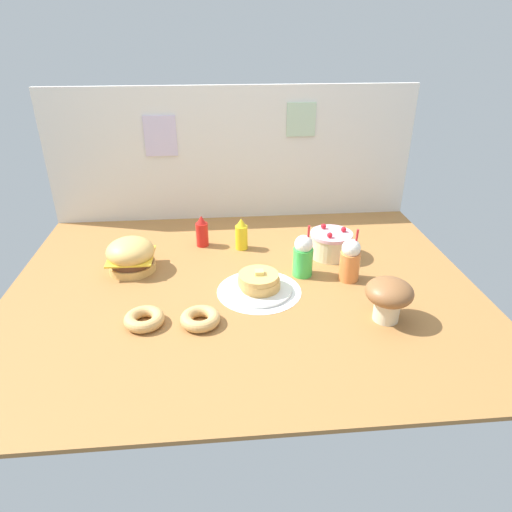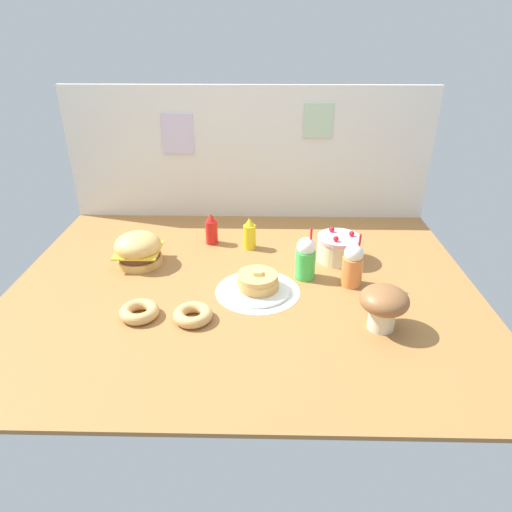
{
  "view_description": "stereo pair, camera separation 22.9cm",
  "coord_description": "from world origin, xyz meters",
  "px_view_note": "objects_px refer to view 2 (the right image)",
  "views": [
    {
      "loc": [
        -0.12,
        -2.02,
        1.22
      ],
      "look_at": [
        0.07,
        0.01,
        0.17
      ],
      "focal_mm": 31.64,
      "sensor_mm": 36.0,
      "label": 1
    },
    {
      "loc": [
        0.11,
        -2.03,
        1.22
      ],
      "look_at": [
        0.07,
        0.01,
        0.17
      ],
      "focal_mm": 31.64,
      "sensor_mm": 36.0,
      "label": 2
    }
  ],
  "objects_px": {
    "ketchup_bottle": "(212,230)",
    "mushroom_stool": "(384,304)",
    "cream_soda_cup": "(306,258)",
    "burger": "(138,249)",
    "pancake_stack": "(258,284)",
    "donut_pink_glaze": "(139,311)",
    "donut_chocolate": "(193,314)",
    "layer_cake": "(338,248)",
    "orange_float_cup": "(353,265)",
    "mustard_bottle": "(250,234)"
  },
  "relations": [
    {
      "from": "pancake_stack",
      "to": "mustard_bottle",
      "type": "relative_size",
      "value": 1.7
    },
    {
      "from": "ketchup_bottle",
      "to": "mustard_bottle",
      "type": "relative_size",
      "value": 1.0
    },
    {
      "from": "burger",
      "to": "pancake_stack",
      "type": "height_order",
      "value": "burger"
    },
    {
      "from": "burger",
      "to": "ketchup_bottle",
      "type": "xyz_separation_m",
      "value": [
        0.38,
        0.28,
        0.0
      ]
    },
    {
      "from": "cream_soda_cup",
      "to": "layer_cake",
      "type": "bearing_deg",
      "value": 45.79
    },
    {
      "from": "burger",
      "to": "mushroom_stool",
      "type": "bearing_deg",
      "value": -25.38
    },
    {
      "from": "pancake_stack",
      "to": "cream_soda_cup",
      "type": "height_order",
      "value": "cream_soda_cup"
    },
    {
      "from": "burger",
      "to": "donut_pink_glaze",
      "type": "height_order",
      "value": "burger"
    },
    {
      "from": "ketchup_bottle",
      "to": "mushroom_stool",
      "type": "bearing_deg",
      "value": -45.36
    },
    {
      "from": "mustard_bottle",
      "to": "orange_float_cup",
      "type": "distance_m",
      "value": 0.69
    },
    {
      "from": "layer_cake",
      "to": "mustard_bottle",
      "type": "height_order",
      "value": "mustard_bottle"
    },
    {
      "from": "orange_float_cup",
      "to": "donut_chocolate",
      "type": "height_order",
      "value": "orange_float_cup"
    },
    {
      "from": "layer_cake",
      "to": "orange_float_cup",
      "type": "distance_m",
      "value": 0.29
    },
    {
      "from": "ketchup_bottle",
      "to": "donut_pink_glaze",
      "type": "distance_m",
      "value": 0.84
    },
    {
      "from": "layer_cake",
      "to": "cream_soda_cup",
      "type": "height_order",
      "value": "cream_soda_cup"
    },
    {
      "from": "burger",
      "to": "donut_pink_glaze",
      "type": "relative_size",
      "value": 1.43
    },
    {
      "from": "burger",
      "to": "pancake_stack",
      "type": "bearing_deg",
      "value": -22.99
    },
    {
      "from": "burger",
      "to": "mustard_bottle",
      "type": "height_order",
      "value": "mustard_bottle"
    },
    {
      "from": "pancake_stack",
      "to": "donut_pink_glaze",
      "type": "relative_size",
      "value": 1.83
    },
    {
      "from": "layer_cake",
      "to": "mushroom_stool",
      "type": "relative_size",
      "value": 1.13
    },
    {
      "from": "orange_float_cup",
      "to": "mushroom_stool",
      "type": "xyz_separation_m",
      "value": [
        0.07,
        -0.38,
        0.01
      ]
    },
    {
      "from": "layer_cake",
      "to": "donut_chocolate",
      "type": "relative_size",
      "value": 1.34
    },
    {
      "from": "layer_cake",
      "to": "orange_float_cup",
      "type": "relative_size",
      "value": 0.83
    },
    {
      "from": "mustard_bottle",
      "to": "donut_chocolate",
      "type": "xyz_separation_m",
      "value": [
        -0.24,
        -0.76,
        -0.06
      ]
    },
    {
      "from": "orange_float_cup",
      "to": "mustard_bottle",
      "type": "bearing_deg",
      "value": 142.12
    },
    {
      "from": "pancake_stack",
      "to": "mustard_bottle",
      "type": "xyz_separation_m",
      "value": [
        -0.06,
        0.5,
        0.05
      ]
    },
    {
      "from": "layer_cake",
      "to": "mushroom_stool",
      "type": "xyz_separation_m",
      "value": [
        0.1,
        -0.66,
        0.05
      ]
    },
    {
      "from": "layer_cake",
      "to": "ketchup_bottle",
      "type": "relative_size",
      "value": 1.25
    },
    {
      "from": "mustard_bottle",
      "to": "cream_soda_cup",
      "type": "height_order",
      "value": "cream_soda_cup"
    },
    {
      "from": "ketchup_bottle",
      "to": "donut_pink_glaze",
      "type": "xyz_separation_m",
      "value": [
        -0.25,
        -0.8,
        -0.06
      ]
    },
    {
      "from": "mustard_bottle",
      "to": "donut_pink_glaze",
      "type": "relative_size",
      "value": 1.08
    },
    {
      "from": "ketchup_bottle",
      "to": "donut_pink_glaze",
      "type": "height_order",
      "value": "ketchup_bottle"
    },
    {
      "from": "burger",
      "to": "pancake_stack",
      "type": "distance_m",
      "value": 0.74
    },
    {
      "from": "donut_pink_glaze",
      "to": "mushroom_stool",
      "type": "xyz_separation_m",
      "value": [
        1.11,
        -0.06,
        0.1
      ]
    },
    {
      "from": "donut_pink_glaze",
      "to": "mushroom_stool",
      "type": "bearing_deg",
      "value": -3.19
    },
    {
      "from": "mustard_bottle",
      "to": "donut_chocolate",
      "type": "bearing_deg",
      "value": -107.25
    },
    {
      "from": "burger",
      "to": "donut_chocolate",
      "type": "distance_m",
      "value": 0.67
    },
    {
      "from": "pancake_stack",
      "to": "orange_float_cup",
      "type": "distance_m",
      "value": 0.5
    },
    {
      "from": "pancake_stack",
      "to": "ketchup_bottle",
      "type": "bearing_deg",
      "value": 117.56
    },
    {
      "from": "pancake_stack",
      "to": "donut_pink_glaze",
      "type": "xyz_separation_m",
      "value": [
        -0.55,
        -0.24,
        -0.02
      ]
    },
    {
      "from": "mustard_bottle",
      "to": "orange_float_cup",
      "type": "bearing_deg",
      "value": -37.88
    },
    {
      "from": "orange_float_cup",
      "to": "layer_cake",
      "type": "bearing_deg",
      "value": 96.46
    },
    {
      "from": "cream_soda_cup",
      "to": "donut_chocolate",
      "type": "relative_size",
      "value": 1.61
    },
    {
      "from": "donut_pink_glaze",
      "to": "mushroom_stool",
      "type": "height_order",
      "value": "mushroom_stool"
    },
    {
      "from": "burger",
      "to": "mustard_bottle",
      "type": "xyz_separation_m",
      "value": [
        0.62,
        0.21,
        0.0
      ]
    },
    {
      "from": "pancake_stack",
      "to": "donut_chocolate",
      "type": "relative_size",
      "value": 1.83
    },
    {
      "from": "layer_cake",
      "to": "donut_chocolate",
      "type": "xyz_separation_m",
      "value": [
        -0.75,
        -0.62,
        -0.05
      ]
    },
    {
      "from": "cream_soda_cup",
      "to": "mushroom_stool",
      "type": "relative_size",
      "value": 1.36
    },
    {
      "from": "layer_cake",
      "to": "ketchup_bottle",
      "type": "height_order",
      "value": "ketchup_bottle"
    },
    {
      "from": "ketchup_bottle",
      "to": "donut_chocolate",
      "type": "bearing_deg",
      "value": -89.93
    }
  ]
}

